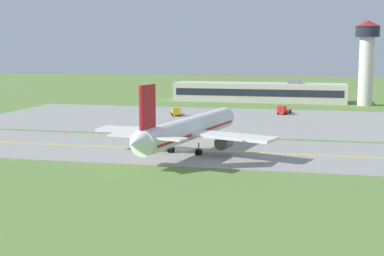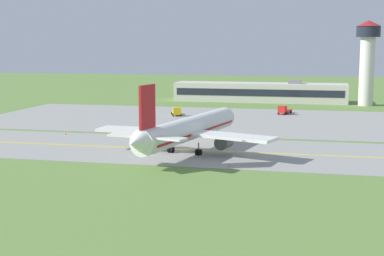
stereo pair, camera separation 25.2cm
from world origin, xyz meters
TOP-DOWN VIEW (x-y plane):
  - ground_plane at (0.00, 0.00)m, footprint 500.00×500.00m
  - taxiway_strip at (0.00, 0.00)m, footprint 240.00×28.00m
  - apron_pad at (10.00, 42.00)m, footprint 140.00×52.00m
  - taxiway_centreline at (0.00, 0.00)m, footprint 220.00×0.60m
  - airplane_lead at (1.69, -2.30)m, footprint 32.16×39.43m
  - service_truck_baggage at (14.14, 56.94)m, footprint 3.66×6.71m
  - service_truck_catering at (-13.08, 47.35)m, footprint 4.01×6.72m
  - terminal_building at (4.19, 90.84)m, footprint 55.89×11.06m
  - control_tower at (37.12, 85.43)m, footprint 7.60×7.60m
  - traffic_cone_near_edge at (10.46, -12.45)m, footprint 0.44×0.44m
  - traffic_cone_mid_edge at (-27.61, 11.11)m, footprint 0.44×0.44m

SIDE VIEW (x-z plane):
  - ground_plane at x=0.00m, z-range 0.00..0.00m
  - taxiway_strip at x=0.00m, z-range 0.00..0.10m
  - apron_pad at x=10.00m, z-range 0.00..0.10m
  - taxiway_centreline at x=0.00m, z-range 0.10..0.11m
  - traffic_cone_near_edge at x=10.46m, z-range 0.00..0.60m
  - traffic_cone_mid_edge at x=-27.61m, z-range 0.00..0.60m
  - service_truck_baggage at x=14.14m, z-range -0.11..2.48m
  - service_truck_catering at x=-13.08m, z-range -0.11..2.48m
  - terminal_building at x=4.19m, z-range -0.58..6.73m
  - airplane_lead at x=1.69m, z-range -2.22..10.48m
  - control_tower at x=37.12m, z-range 2.70..28.55m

